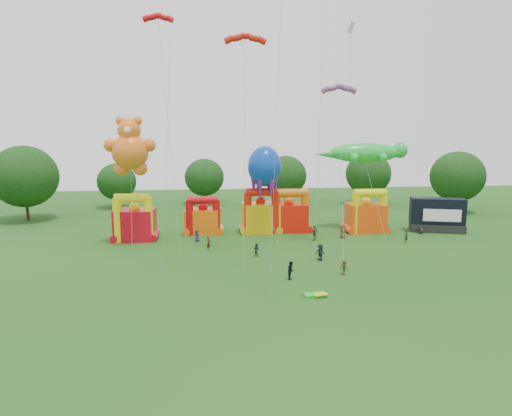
{
  "coord_description": "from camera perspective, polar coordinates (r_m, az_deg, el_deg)",
  "views": [
    {
      "loc": [
        -7.32,
        -33.9,
        14.1
      ],
      "look_at": [
        -1.84,
        18.0,
        5.41
      ],
      "focal_mm": 32.0,
      "sensor_mm": 36.0,
      "label": 1
    }
  ],
  "objects": [
    {
      "name": "spectator_1",
      "position": [
        55.61,
        -5.95,
        -4.39
      ],
      "size": [
        0.63,
        0.73,
        1.67
      ],
      "primitive_type": "imported",
      "rotation": [
        0.0,
        0.0,
        1.1
      ],
      "color": "#54181E",
      "rests_on": "ground"
    },
    {
      "name": "ground",
      "position": [
        37.44,
        5.85,
        -12.72
      ],
      "size": [
        160.0,
        160.0,
        0.0
      ],
      "primitive_type": "plane",
      "color": "#1B4A15",
      "rests_on": "ground"
    },
    {
      "name": "tree_ring",
      "position": [
        35.92,
        4.02,
        -3.18
      ],
      "size": [
        120.57,
        122.64,
        12.07
      ],
      "color": "#352314",
      "rests_on": "ground"
    },
    {
      "name": "diamond_kites",
      "position": [
        47.53,
        1.68,
        11.77
      ],
      "size": [
        20.8,
        14.47,
        38.44
      ],
      "color": "red",
      "rests_on": "ground"
    },
    {
      "name": "bouncy_castle_3",
      "position": [
        65.56,
        4.14,
        -0.86
      ],
      "size": [
        5.63,
        4.67,
        6.31
      ],
      "color": "red",
      "rests_on": "ground"
    },
    {
      "name": "folded_kite_bundle",
      "position": [
        40.67,
        7.48,
        -10.71
      ],
      "size": [
        2.15,
        1.38,
        0.31
      ],
      "color": "green",
      "rests_on": "ground"
    },
    {
      "name": "bouncy_castle_0",
      "position": [
        62.17,
        -14.92,
        -1.7
      ],
      "size": [
        5.32,
        4.42,
        6.36
      ],
      "color": "red",
      "rests_on": "ground"
    },
    {
      "name": "spectator_2",
      "position": [
        52.55,
        0.05,
        -5.24
      ],
      "size": [
        0.94,
        0.95,
        1.54
      ],
      "primitive_type": "imported",
      "rotation": [
        0.0,
        0.0,
        2.33
      ],
      "color": "#183D2A",
      "rests_on": "ground"
    },
    {
      "name": "teddy_bear_kite",
      "position": [
        58.4,
        -15.45,
        6.28
      ],
      "size": [
        6.29,
        6.04,
        16.13
      ],
      "color": "orange",
      "rests_on": "ground"
    },
    {
      "name": "bouncy_castle_1",
      "position": [
        64.52,
        -6.63,
        -1.35
      ],
      "size": [
        5.26,
        4.49,
        5.43
      ],
      "color": "orange",
      "rests_on": "ground"
    },
    {
      "name": "bouncy_castle_4",
      "position": [
        66.91,
        13.61,
        -0.87
      ],
      "size": [
        5.18,
        4.17,
        6.35
      ],
      "color": "#EE450C",
      "rests_on": "ground"
    },
    {
      "name": "spectator_8",
      "position": [
        44.69,
        4.42,
        -7.77
      ],
      "size": [
        0.89,
        1.02,
        1.78
      ],
      "primitive_type": "imported",
      "rotation": [
        0.0,
        0.0,
        1.29
      ],
      "color": "black",
      "rests_on": "ground"
    },
    {
      "name": "spectator_4",
      "position": [
        60.55,
        7.36,
        -3.14
      ],
      "size": [
        1.18,
        1.11,
        1.96
      ],
      "primitive_type": "imported",
      "rotation": [
        0.0,
        0.0,
        3.85
      ],
      "color": "#423E1A",
      "rests_on": "ground"
    },
    {
      "name": "spectator_3",
      "position": [
        51.72,
        7.98,
        -5.47
      ],
      "size": [
        1.19,
        0.77,
        1.73
      ],
      "primitive_type": "imported",
      "rotation": [
        0.0,
        0.0,
        3.02
      ],
      "color": "black",
      "rests_on": "ground"
    },
    {
      "name": "spectator_6",
      "position": [
        62.49,
        10.81,
        -2.89
      ],
      "size": [
        0.95,
        0.66,
        1.84
      ],
      "primitive_type": "imported",
      "rotation": [
        0.0,
        0.0,
        6.37
      ],
      "color": "maroon",
      "rests_on": "ground"
    },
    {
      "name": "spectator_7",
      "position": [
        62.05,
        18.27,
        -3.39
      ],
      "size": [
        0.71,
        0.65,
        1.64
      ],
      "primitive_type": "imported",
      "rotation": [
        0.0,
        0.0,
        0.58
      ],
      "color": "#173A1B",
      "rests_on": "ground"
    },
    {
      "name": "stage_trailer",
      "position": [
        70.26,
        21.7,
        -0.87
      ],
      "size": [
        7.86,
        4.75,
        4.84
      ],
      "color": "black",
      "rests_on": "ground"
    },
    {
      "name": "spectator_9",
      "position": [
        46.74,
        10.97,
        -7.29
      ],
      "size": [
        1.1,
        1.11,
        1.53
      ],
      "primitive_type": "imported",
      "rotation": [
        0.0,
        0.0,
        2.34
      ],
      "color": "#383016",
      "rests_on": "ground"
    },
    {
      "name": "spectator_5",
      "position": [
        51.46,
        8.09,
        -5.5
      ],
      "size": [
        0.66,
        1.71,
        1.81
      ],
      "primitive_type": "imported",
      "rotation": [
        0.0,
        0.0,
        4.64
      ],
      "color": "#222239",
      "rests_on": "ground"
    },
    {
      "name": "spectator_0",
      "position": [
        59.96,
        -7.41,
        -3.45
      ],
      "size": [
        0.9,
        0.75,
        1.57
      ],
      "primitive_type": "imported",
      "rotation": [
        0.0,
        0.0,
        -0.37
      ],
      "color": "#282A42",
      "rests_on": "ground"
    },
    {
      "name": "parafoil_kites",
      "position": [
        51.97,
        -2.23,
        7.58
      ],
      "size": [
        25.45,
        12.96,
        28.61
      ],
      "color": "red",
      "rests_on": "ground"
    },
    {
      "name": "octopus_kite",
      "position": [
        62.05,
        1.26,
        3.48
      ],
      "size": [
        4.6,
        7.23,
        12.35
      ],
      "color": "#0B3AB2",
      "rests_on": "ground"
    },
    {
      "name": "gecko_kite",
      "position": [
        67.4,
        13.82,
        5.04
      ],
      "size": [
        13.96,
        10.33,
        12.74
      ],
      "color": "green",
      "rests_on": "ground"
    },
    {
      "name": "bouncy_castle_2",
      "position": [
        64.65,
        0.58,
        -0.91
      ],
      "size": [
        5.34,
        4.47,
        6.51
      ],
      "color": "#D6A10B",
      "rests_on": "ground"
    }
  ]
}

